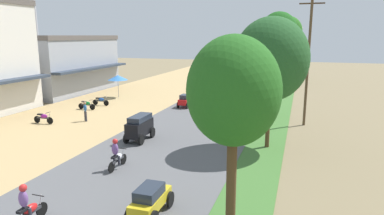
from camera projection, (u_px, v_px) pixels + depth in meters
name	position (u px, v px, depth m)	size (l,w,h in m)	color
shophouse_mid	(66.00, 64.00, 41.86)	(8.00, 13.68, 6.90)	#999EA8
parked_motorbike_second	(44.00, 117.00, 26.99)	(1.80, 0.54, 0.94)	black
parked_motorbike_third	(87.00, 104.00, 32.12)	(1.80, 0.54, 0.94)	black
parked_motorbike_fourth	(101.00, 100.00, 34.00)	(1.80, 0.54, 0.94)	black
vendor_umbrella	(118.00, 78.00, 37.97)	(2.20, 2.20, 2.52)	#99999E
pedestrian_on_shoulder	(85.00, 110.00, 27.63)	(0.43, 0.40, 1.62)	#33333D
median_tree_nearest	(234.00, 92.00, 10.84)	(3.03, 3.03, 6.91)	#4C351E
median_tree_second	(271.00, 59.00, 20.32)	(4.49, 4.49, 7.97)	#4C351E
median_tree_third	(279.00, 32.00, 28.61)	(3.08, 3.08, 8.80)	#4C351E
median_tree_fourth	(288.00, 32.00, 50.03)	(3.92, 3.92, 9.59)	#4C351E
streetlamp_near	(286.00, 60.00, 39.10)	(3.16, 0.20, 7.07)	gray
streetlamp_mid	(291.00, 49.00, 54.02)	(3.16, 0.20, 8.25)	gray
utility_pole_near	(308.00, 61.00, 25.82)	(1.80, 0.20, 9.70)	brown
car_sedan_yellow	(150.00, 199.00, 13.13)	(1.10, 2.26, 1.19)	gold
car_van_black	(140.00, 126.00, 22.54)	(1.19, 2.41, 1.67)	black
car_hatchback_red	(185.00, 100.00, 33.10)	(1.04, 2.00, 1.23)	red
car_sedan_charcoal	(215.00, 84.00, 44.39)	(1.10, 2.26, 1.19)	#282D33
motorbike_foreground_rider	(27.00, 206.00, 12.37)	(0.54, 1.80, 1.66)	black
motorbike_ahead_second	(117.00, 155.00, 17.71)	(0.54, 1.80, 1.66)	black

